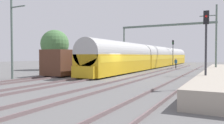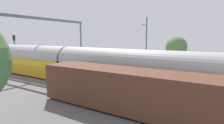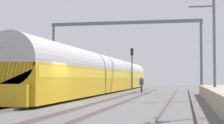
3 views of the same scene
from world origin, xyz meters
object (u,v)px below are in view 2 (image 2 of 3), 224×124
passenger_train (25,59)px  freight_car (125,89)px  person_crossing (60,64)px  railway_signal_far (15,47)px  catenary_gantry (42,31)px

passenger_train → freight_car: (-4.16, -17.96, -0.50)m
freight_car → person_crossing: 17.69m
person_crossing → railway_signal_far: bearing=-49.0°
freight_car → person_crossing: freight_car is taller
passenger_train → freight_car: passenger_train is taller
passenger_train → railway_signal_far: bearing=71.8°
freight_car → railway_signal_far: (6.08, 23.79, 1.96)m
person_crossing → railway_signal_far: railway_signal_far is taller
railway_signal_far → freight_car: bearing=-104.3°
freight_car → catenary_gantry: catenary_gantry is taller
person_crossing → railway_signal_far: 8.76m
passenger_train → railway_signal_far: 6.31m
person_crossing → catenary_gantry: catenary_gantry is taller
passenger_train → catenary_gantry: bearing=-30.1°
freight_car → catenary_gantry: (6.24, 16.75, 4.45)m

